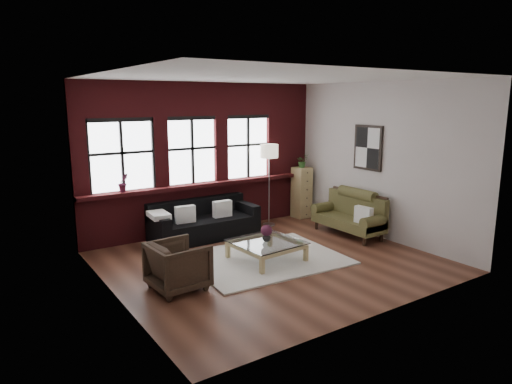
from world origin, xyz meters
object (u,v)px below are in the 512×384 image
dark_sofa (204,219)px  floor_lamp (269,182)px  vase (266,237)px  armchair (178,266)px  drawer_chest (301,192)px  vintage_settee (348,215)px  coffee_table (266,251)px

dark_sofa → floor_lamp: size_ratio=1.11×
dark_sofa → floor_lamp: floor_lamp is taller
vase → floor_lamp: 2.44m
armchair → floor_lamp: size_ratio=0.41×
dark_sofa → drawer_chest: 2.79m
vintage_settee → coffee_table: 2.38m
vase → coffee_table: bearing=36.9°
vintage_settee → floor_lamp: bearing=120.5°
armchair → coffee_table: 1.86m
vintage_settee → vase: (-2.34, -0.33, -0.00)m
drawer_chest → floor_lamp: size_ratio=0.61×
vase → floor_lamp: bearing=53.6°
drawer_chest → floor_lamp: bearing=-171.6°
drawer_chest → dark_sofa: bearing=-175.4°
dark_sofa → vintage_settee: (2.62, -1.52, 0.04)m
vintage_settee → dark_sofa: bearing=149.9°
armchair → vase: armchair is taller
vase → floor_lamp: size_ratio=0.08×
coffee_table → drawer_chest: (2.49, 2.07, 0.44)m
coffee_table → dark_sofa: bearing=98.6°
vintage_settee → floor_lamp: size_ratio=0.83×
vase → floor_lamp: floor_lamp is taller
dark_sofa → coffee_table: bearing=-81.4°
vintage_settee → coffee_table: (-2.34, -0.33, -0.27)m
dark_sofa → vase: bearing=-81.4°
dark_sofa → coffee_table: 1.88m
armchair → drawer_chest: size_ratio=0.66×
drawer_chest → vase: bearing=-140.3°
vintage_settee → coffee_table: bearing=-172.1°
armchair → vase: size_ratio=5.16×
vintage_settee → floor_lamp: floor_lamp is taller
armchair → floor_lamp: 3.96m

